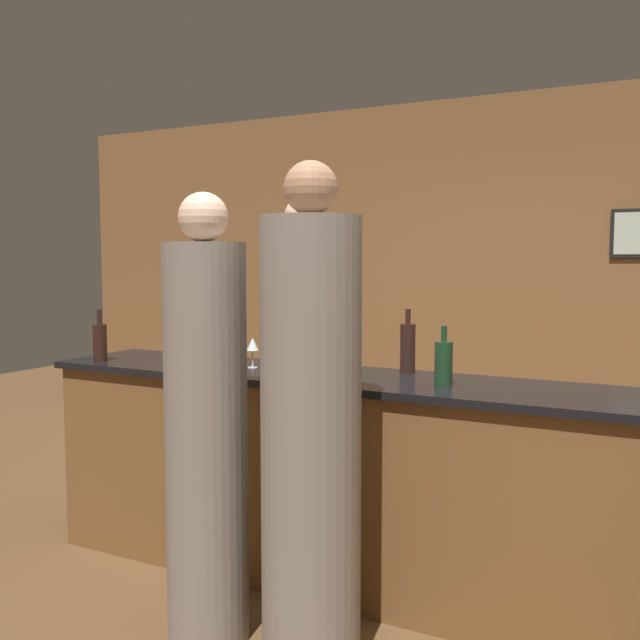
% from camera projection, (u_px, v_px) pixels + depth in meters
% --- Properties ---
extents(ground_plane, '(14.00, 14.00, 0.00)m').
position_uv_depth(ground_plane, '(365.00, 587.00, 3.42)').
color(ground_plane, brown).
extents(back_wall, '(8.00, 0.08, 2.80)m').
position_uv_depth(back_wall, '(495.00, 281.00, 5.45)').
color(back_wall, brown).
rests_on(back_wall, ground_plane).
extents(bar_counter, '(3.41, 0.62, 1.02)m').
position_uv_depth(bar_counter, '(366.00, 483.00, 3.38)').
color(bar_counter, brown).
rests_on(bar_counter, ground_plane).
extents(bartender, '(0.40, 0.40, 1.94)m').
position_uv_depth(bartender, '(302.00, 371.00, 4.32)').
color(bartender, silver).
rests_on(bartender, ground_plane).
extents(guest_1, '(0.38, 0.38, 1.93)m').
position_uv_depth(guest_1, '(311.00, 438.00, 2.70)').
color(guest_1, gray).
rests_on(guest_1, ground_plane).
extents(guest_2, '(0.34, 0.34, 1.84)m').
position_uv_depth(guest_2, '(206.00, 435.00, 2.90)').
color(guest_2, gray).
rests_on(guest_2, ground_plane).
extents(wine_bottle_0, '(0.07, 0.07, 0.28)m').
position_uv_depth(wine_bottle_0, '(100.00, 342.00, 3.85)').
color(wine_bottle_0, black).
rests_on(wine_bottle_0, bar_counter).
extents(wine_bottle_1, '(0.08, 0.08, 0.31)m').
position_uv_depth(wine_bottle_1, '(408.00, 347.00, 3.47)').
color(wine_bottle_1, black).
rests_on(wine_bottle_1, bar_counter).
extents(wine_bottle_2, '(0.08, 0.08, 0.26)m').
position_uv_depth(wine_bottle_2, '(444.00, 362.00, 3.12)').
color(wine_bottle_2, '#19381E').
rests_on(wine_bottle_2, bar_counter).
extents(wine_glass_0, '(0.07, 0.07, 0.16)m').
position_uv_depth(wine_glass_0, '(174.00, 344.00, 3.62)').
color(wine_glass_0, silver).
rests_on(wine_glass_0, bar_counter).
extents(wine_glass_2, '(0.06, 0.06, 0.15)m').
position_uv_depth(wine_glass_2, '(253.00, 346.00, 3.61)').
color(wine_glass_2, silver).
rests_on(wine_glass_2, bar_counter).
extents(wine_glass_3, '(0.07, 0.07, 0.17)m').
position_uv_depth(wine_glass_3, '(351.00, 355.00, 3.19)').
color(wine_glass_3, silver).
rests_on(wine_glass_3, bar_counter).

